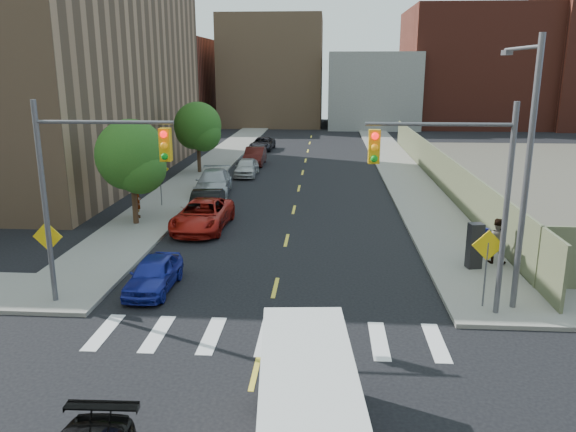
# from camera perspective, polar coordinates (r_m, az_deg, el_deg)

# --- Properties ---
(ground) EXTENTS (160.00, 160.00, 0.00)m
(ground) POSITION_cam_1_polar(r_m,az_deg,el_deg) (14.13, -4.39, -19.54)
(ground) COLOR black
(ground) RESTS_ON ground
(sidewalk_nw) EXTENTS (3.50, 73.00, 0.15)m
(sidewalk_nw) POSITION_cam_1_polar(r_m,az_deg,el_deg) (54.46, -6.29, 6.37)
(sidewalk_nw) COLOR gray
(sidewalk_nw) RESTS_ON ground
(sidewalk_ne) EXTENTS (3.50, 73.00, 0.15)m
(sidewalk_ne) POSITION_cam_1_polar(r_m,az_deg,el_deg) (53.95, 10.24, 6.15)
(sidewalk_ne) COLOR gray
(sidewalk_ne) RESTS_ON ground
(fence_north) EXTENTS (0.12, 44.00, 2.50)m
(fence_north) POSITION_cam_1_polar(r_m,az_deg,el_deg) (40.85, 14.89, 4.84)
(fence_north) COLOR #676D4C
(fence_north) RESTS_ON ground
(building_nw) EXTENTS (22.00, 30.00, 16.00)m
(building_nw) POSITION_cam_1_polar(r_m,az_deg,el_deg) (47.88, -26.70, 13.32)
(building_nw) COLOR #8C6B4C
(building_nw) RESTS_ON ground
(bg_bldg_west) EXTENTS (14.00, 18.00, 12.00)m
(bg_bldg_west) POSITION_cam_1_polar(r_m,az_deg,el_deg) (84.96, -12.71, 13.12)
(bg_bldg_west) COLOR #592319
(bg_bldg_west) RESTS_ON ground
(bg_bldg_midwest) EXTENTS (14.00, 16.00, 15.00)m
(bg_bldg_midwest) POSITION_cam_1_polar(r_m,az_deg,el_deg) (83.90, -1.49, 14.47)
(bg_bldg_midwest) COLOR #8C6B4C
(bg_bldg_midwest) RESTS_ON ground
(bg_bldg_center) EXTENTS (12.00, 16.00, 10.00)m
(bg_bldg_center) POSITION_cam_1_polar(r_m,az_deg,el_deg) (81.82, 8.44, 12.56)
(bg_bldg_center) COLOR gray
(bg_bldg_center) RESTS_ON ground
(bg_bldg_east) EXTENTS (18.00, 18.00, 16.00)m
(bg_bldg_east) POSITION_cam_1_polar(r_m,az_deg,el_deg) (85.94, 18.05, 14.12)
(bg_bldg_east) COLOR #592319
(bg_bldg_east) RESTS_ON ground
(signal_nw) EXTENTS (4.59, 0.30, 7.00)m
(signal_nw) POSITION_cam_1_polar(r_m,az_deg,el_deg) (19.49, -19.78, 3.77)
(signal_nw) COLOR #59595E
(signal_nw) RESTS_ON ground
(signal_ne) EXTENTS (4.59, 0.30, 7.00)m
(signal_ne) POSITION_cam_1_polar(r_m,az_deg,el_deg) (18.35, 17.01, 3.36)
(signal_ne) COLOR #59595E
(signal_ne) RESTS_ON ground
(streetlight_ne) EXTENTS (0.25, 3.70, 9.00)m
(streetlight_ne) POSITION_cam_1_polar(r_m,az_deg,el_deg) (19.70, 22.90, 5.63)
(streetlight_ne) COLOR #59595E
(streetlight_ne) RESTS_ON ground
(warn_sign_nw) EXTENTS (1.06, 0.06, 2.83)m
(warn_sign_nw) POSITION_cam_1_polar(r_m,az_deg,el_deg) (21.29, -23.15, -2.71)
(warn_sign_nw) COLOR #59595E
(warn_sign_nw) RESTS_ON ground
(warn_sign_ne) EXTENTS (1.06, 0.06, 2.83)m
(warn_sign_ne) POSITION_cam_1_polar(r_m,az_deg,el_deg) (19.75, 19.58, -3.68)
(warn_sign_ne) COLOR #59595E
(warn_sign_ne) RESTS_ON ground
(warn_sign_midwest) EXTENTS (1.06, 0.06, 2.83)m
(warn_sign_midwest) POSITION_cam_1_polar(r_m,az_deg,el_deg) (33.50, -12.87, 4.16)
(warn_sign_midwest) COLOR #59595E
(warn_sign_midwest) RESTS_ON ground
(tree_west_near) EXTENTS (3.66, 3.64, 5.52)m
(tree_west_near) POSITION_cam_1_polar(r_m,az_deg,el_deg) (29.62, -15.58, 5.54)
(tree_west_near) COLOR #332114
(tree_west_near) RESTS_ON ground
(tree_west_far) EXTENTS (3.66, 3.64, 5.52)m
(tree_west_far) POSITION_cam_1_polar(r_m,az_deg,el_deg) (43.93, -9.14, 8.75)
(tree_west_far) COLOR #332114
(tree_west_far) RESTS_ON ground
(parked_car_blue) EXTENTS (1.54, 3.71, 1.26)m
(parked_car_blue) POSITION_cam_1_polar(r_m,az_deg,el_deg) (21.33, -13.47, -5.74)
(parked_car_blue) COLOR navy
(parked_car_blue) RESTS_ON ground
(parked_car_black) EXTENTS (1.93, 4.68, 1.51)m
(parked_car_black) POSITION_cam_1_polar(r_m,az_deg,el_deg) (30.77, -8.29, 1.09)
(parked_car_black) COLOR black
(parked_car_black) RESTS_ON ground
(parked_car_red) EXTENTS (2.62, 5.39, 1.48)m
(parked_car_red) POSITION_cam_1_polar(r_m,az_deg,el_deg) (28.79, -8.67, 0.09)
(parked_car_red) COLOR #A01710
(parked_car_red) RESTS_ON ground
(parked_car_silver) EXTENTS (2.63, 5.51, 1.55)m
(parked_car_silver) POSITION_cam_1_polar(r_m,az_deg,el_deg) (36.72, -7.58, 3.37)
(parked_car_silver) COLOR #989B9F
(parked_car_silver) RESTS_ON ground
(parked_car_white) EXTENTS (1.60, 3.97, 1.35)m
(parked_car_white) POSITION_cam_1_polar(r_m,az_deg,el_deg) (42.85, -4.24, 4.96)
(parked_car_white) COLOR #B8B8B8
(parked_car_white) RESTS_ON ground
(parked_car_maroon) EXTENTS (1.59, 4.49, 1.48)m
(parked_car_maroon) POSITION_cam_1_polar(r_m,az_deg,el_deg) (47.82, -3.38, 6.08)
(parked_car_maroon) COLOR #390E0B
(parked_car_maroon) RESTS_ON ground
(parked_car_grey) EXTENTS (2.37, 4.65, 1.26)m
(parked_car_grey) POSITION_cam_1_polar(r_m,az_deg,el_deg) (56.66, -2.62, 7.34)
(parked_car_grey) COLOR black
(parked_car_grey) RESTS_ON ground
(cargo_van) EXTENTS (2.39, 5.09, 2.27)m
(cargo_van) POSITION_cam_1_polar(r_m,az_deg,el_deg) (12.49, 1.90, -18.04)
(cargo_van) COLOR silver
(cargo_van) RESTS_ON ground
(mailbox) EXTENTS (0.60, 0.52, 1.24)m
(mailbox) POSITION_cam_1_polar(r_m,az_deg,el_deg) (25.39, 19.38, -2.57)
(mailbox) COLOR navy
(mailbox) RESTS_ON sidewalk_ne
(payphone) EXTENTS (0.63, 0.55, 1.85)m
(payphone) POSITION_cam_1_polar(r_m,az_deg,el_deg) (23.71, 18.44, -2.88)
(payphone) COLOR black
(payphone) RESTS_ON sidewalk_ne
(pedestrian_west) EXTENTS (0.63, 0.75, 1.74)m
(pedestrian_west) POSITION_cam_1_polar(r_m,az_deg,el_deg) (31.25, -15.05, 1.44)
(pedestrian_west) COLOR gray
(pedestrian_west) RESTS_ON sidewalk_nw
(pedestrian_east) EXTENTS (1.11, 0.99, 1.90)m
(pedestrian_east) POSITION_cam_1_polar(r_m,az_deg,el_deg) (24.58, 20.38, -2.37)
(pedestrian_east) COLOR gray
(pedestrian_east) RESTS_ON sidewalk_ne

